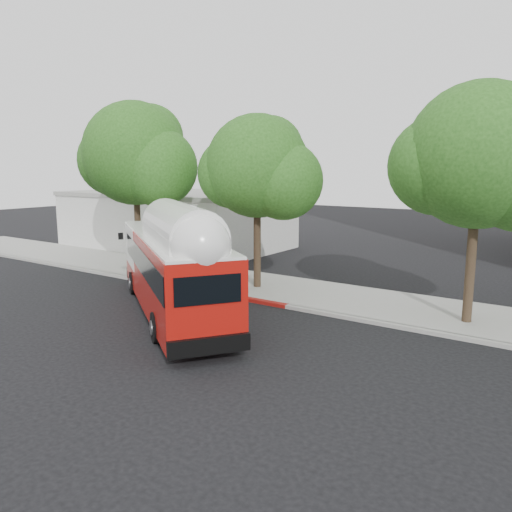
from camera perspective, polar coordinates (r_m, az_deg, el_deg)
The scene contains 10 objects.
ground at distance 20.06m, azimuth -7.23°, elevation -7.55°, with size 120.00×120.00×0.00m, color black.
sidewalk at distance 25.08m, azimuth 2.68°, elevation -3.73°, with size 60.00×5.00×0.15m, color gray.
curb_strip at distance 22.98m, azimuth -0.75°, elevation -5.00°, with size 60.00×0.30×0.15m, color gray.
red_curb_segment at distance 24.77m, azimuth -6.45°, elevation -3.94°, with size 10.00×0.32×0.16m, color maroon.
street_tree_left at distance 29.10m, azimuth -12.94°, elevation 10.90°, with size 6.67×5.80×9.74m.
street_tree_mid at distance 24.31m, azimuth 1.03°, elevation 9.72°, with size 5.75×5.00×8.62m.
street_tree_right at distance 20.37m, azimuth 25.34°, elevation 9.71°, with size 6.21×5.40×9.18m.
low_commercial_bldg at distance 39.11m, azimuth -9.06°, elevation 4.20°, with size 16.20×10.20×4.25m.
transit_bus at distance 20.94m, azimuth -9.51°, elevation -1.82°, with size 11.77×9.34×3.82m.
signal_pole at distance 26.66m, azimuth -10.39°, elevation 1.63°, with size 0.12×0.41×4.32m.
Camera 1 is at (12.79, -14.24, 6.03)m, focal length 35.00 mm.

